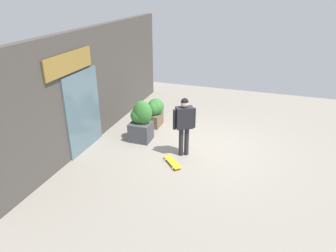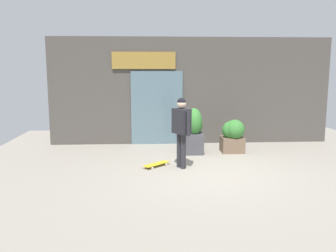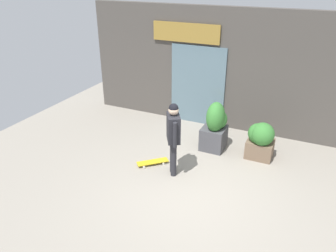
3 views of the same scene
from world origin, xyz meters
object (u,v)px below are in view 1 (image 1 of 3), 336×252
Objects in this scene: planter_box_left at (141,121)px; skateboarder at (184,121)px; planter_box_right at (154,112)px; skateboard at (172,162)px.

skateboarder is at bearing -108.00° from planter_box_left.
planter_box_right is (1.64, 1.52, -0.54)m from skateboarder.
skateboarder is 1.78× the size of planter_box_right.
planter_box_left is at bearing -179.46° from planter_box_right.
skateboard is 1.85m from planter_box_left.
planter_box_left is at bearing -138.43° from skateboarder.
planter_box_right is at bearing 0.54° from planter_box_left.
planter_box_right is at bearing -167.55° from skateboarder.
skateboarder is 1.17m from skateboard.
planter_box_right is (1.15, 0.01, -0.13)m from planter_box_left.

